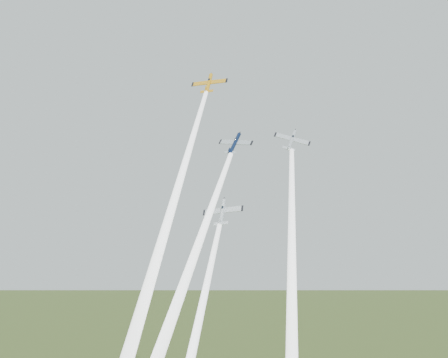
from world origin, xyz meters
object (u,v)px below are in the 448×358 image
plane_yellow (209,83)px  plane_silver_right (292,140)px  plane_silver_low (222,212)px  plane_navy (235,143)px

plane_yellow → plane_silver_right: size_ratio=1.11×
plane_yellow → plane_silver_right: plane_yellow is taller
plane_silver_low → plane_yellow: bearing=116.6°
plane_navy → plane_silver_low: plane_navy is taller
plane_navy → plane_silver_right: plane_silver_right is taller
plane_yellow → plane_navy: 21.84m
plane_silver_right → plane_yellow: bearing=160.3°
plane_navy → plane_silver_right: bearing=41.2°
plane_yellow → plane_silver_low: (7.74, -15.03, -31.05)m
plane_yellow → plane_silver_low: 35.36m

